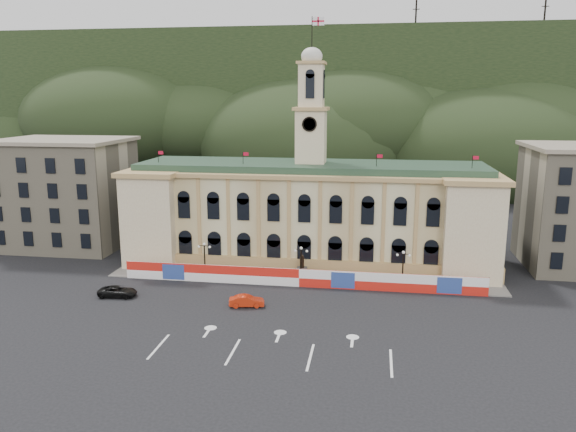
% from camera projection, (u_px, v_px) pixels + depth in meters
% --- Properties ---
extents(ground, '(260.00, 260.00, 0.00)m').
position_uv_depth(ground, '(281.00, 331.00, 62.69)').
color(ground, black).
rests_on(ground, ground).
extents(lane_markings, '(26.00, 10.00, 0.02)m').
position_uv_depth(lane_markings, '(273.00, 350.00, 57.85)').
color(lane_markings, white).
rests_on(lane_markings, ground).
extents(hill_ridge, '(230.00, 80.00, 64.00)m').
position_uv_depth(hill_ridge, '(345.00, 116.00, 176.47)').
color(hill_ridge, black).
rests_on(hill_ridge, ground).
extents(city_hall, '(56.20, 17.60, 37.10)m').
position_uv_depth(city_hall, '(310.00, 212.00, 87.74)').
color(city_hall, beige).
rests_on(city_hall, ground).
extents(side_building_left, '(21.00, 17.00, 18.60)m').
position_uv_depth(side_building_left, '(66.00, 192.00, 97.10)').
color(side_building_left, tan).
rests_on(side_building_left, ground).
extents(hoarding_fence, '(50.00, 0.44, 2.50)m').
position_uv_depth(hoarding_fence, '(300.00, 278.00, 76.97)').
color(hoarding_fence, red).
rests_on(hoarding_fence, ground).
extents(pavement, '(56.00, 5.50, 0.16)m').
position_uv_depth(pavement, '(302.00, 280.00, 79.82)').
color(pavement, slate).
rests_on(pavement, ground).
extents(statue, '(1.40, 1.40, 3.72)m').
position_uv_depth(statue, '(302.00, 272.00, 79.83)').
color(statue, '#595651').
rests_on(statue, ground).
extents(lamp_left, '(1.96, 0.44, 5.15)m').
position_uv_depth(lamp_left, '(205.00, 257.00, 80.58)').
color(lamp_left, black).
rests_on(lamp_left, ground).
extents(lamp_center, '(1.96, 0.44, 5.15)m').
position_uv_depth(lamp_center, '(301.00, 261.00, 78.47)').
color(lamp_center, black).
rests_on(lamp_center, ground).
extents(lamp_right, '(1.96, 0.44, 5.15)m').
position_uv_depth(lamp_right, '(403.00, 266.00, 76.36)').
color(lamp_right, black).
rests_on(lamp_right, ground).
extents(red_sedan, '(3.12, 4.92, 1.44)m').
position_uv_depth(red_sedan, '(247.00, 301.00, 69.73)').
color(red_sedan, red).
rests_on(red_sedan, ground).
extents(black_suv, '(3.14, 5.38, 1.39)m').
position_uv_depth(black_suv, '(118.00, 292.00, 73.19)').
color(black_suv, black).
rests_on(black_suv, ground).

